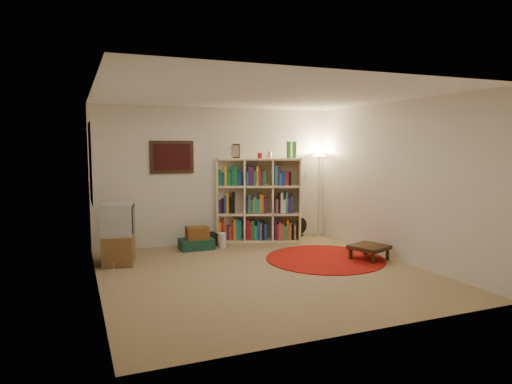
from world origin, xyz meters
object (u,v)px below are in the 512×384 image
floor_fan (300,227)px  side_table (369,248)px  bookshelf (257,201)px  tv_stand (119,234)px  floor_lamp (319,167)px  suitcase (196,244)px

floor_fan → side_table: 2.10m
floor_fan → bookshelf: bearing=167.5°
floor_fan → tv_stand: bearing=175.8°
bookshelf → floor_lamp: (1.31, -0.01, 0.62)m
bookshelf → side_table: size_ratio=2.84×
floor_lamp → floor_fan: floor_lamp is taller
bookshelf → side_table: 2.36m
floor_fan → suitcase: (-2.20, -0.34, -0.09)m
floor_lamp → floor_fan: size_ratio=4.44×
tv_stand → floor_fan: bearing=24.1°
floor_lamp → bookshelf: bearing=179.5°
floor_fan → side_table: (0.15, -2.09, 0.01)m
side_table → suitcase: bearing=143.4°
floor_fan → suitcase: 2.23m
floor_lamp → suitcase: bearing=-174.4°
floor_fan → suitcase: bearing=171.7°
bookshelf → floor_lamp: bearing=21.0°
floor_lamp → side_table: size_ratio=2.51×
bookshelf → floor_fan: (0.94, 0.07, -0.57)m
bookshelf → side_table: (1.09, -2.02, -0.56)m
bookshelf → floor_lamp: bookshelf is taller
tv_stand → side_table: 3.92m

